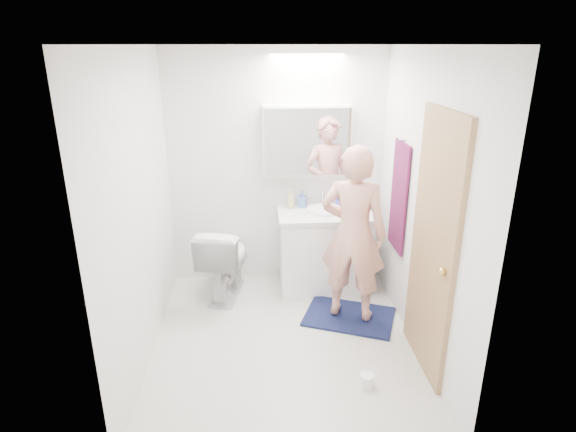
{
  "coord_description": "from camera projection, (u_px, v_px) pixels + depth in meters",
  "views": [
    {
      "loc": [
        -0.2,
        -3.45,
        2.4
      ],
      "look_at": [
        0.05,
        0.25,
        1.05
      ],
      "focal_mm": 29.45,
      "sensor_mm": 36.0,
      "label": 1
    }
  ],
  "objects": [
    {
      "name": "soap_bottle_b",
      "position": [
        302.0,
        199.0,
        4.85
      ],
      "size": [
        0.11,
        0.11,
        0.18
      ],
      "primitive_type": "imported",
      "rotation": [
        0.0,
        0.0,
        -0.37
      ],
      "color": "#5476B5",
      "rests_on": "countertop"
    },
    {
      "name": "wall_right",
      "position": [
        423.0,
        206.0,
        3.73
      ],
      "size": [
        0.0,
        2.5,
        2.5
      ],
      "primitive_type": "plane",
      "rotation": [
        1.57,
        0.0,
        -1.57
      ],
      "color": "white",
      "rests_on": "floor"
    },
    {
      "name": "toothbrush_cup",
      "position": [
        339.0,
        203.0,
        4.87
      ],
      "size": [
        0.12,
        0.12,
        0.08
      ],
      "primitive_type": "imported",
      "rotation": [
        0.0,
        0.0,
        -0.37
      ],
      "color": "#4448CE",
      "rests_on": "countertop"
    },
    {
      "name": "towel",
      "position": [
        399.0,
        197.0,
        4.28
      ],
      "size": [
        0.02,
        0.42,
        1.0
      ],
      "primitive_type": "cube",
      "color": "black",
      "rests_on": "wall_right"
    },
    {
      "name": "vanity_cabinet",
      "position": [
        324.0,
        251.0,
        4.87
      ],
      "size": [
        0.9,
        0.55,
        0.78
      ],
      "primitive_type": "cube",
      "color": "white",
      "rests_on": "floor"
    },
    {
      "name": "faucet",
      "position": [
        323.0,
        198.0,
        4.9
      ],
      "size": [
        0.02,
        0.02,
        0.16
      ],
      "primitive_type": "cylinder",
      "color": "silver",
      "rests_on": "countertop"
    },
    {
      "name": "wall_front",
      "position": [
        298.0,
        287.0,
        2.49
      ],
      "size": [
        2.5,
        0.0,
        2.5
      ],
      "primitive_type": "plane",
      "rotation": [
        -1.57,
        0.0,
        0.0
      ],
      "color": "white",
      "rests_on": "floor"
    },
    {
      "name": "door",
      "position": [
        433.0,
        247.0,
        3.47
      ],
      "size": [
        0.04,
        0.8,
        2.0
      ],
      "primitive_type": "cube",
      "color": "tan",
      "rests_on": "wall_right"
    },
    {
      "name": "countertop",
      "position": [
        325.0,
        214.0,
        4.73
      ],
      "size": [
        0.95,
        0.58,
        0.04
      ],
      "primitive_type": "cube",
      "color": "white",
      "rests_on": "vanity_cabinet"
    },
    {
      "name": "door_knob",
      "position": [
        442.0,
        272.0,
        3.2
      ],
      "size": [
        0.06,
        0.06,
        0.06
      ],
      "primitive_type": "sphere",
      "color": "gold",
      "rests_on": "door"
    },
    {
      "name": "person",
      "position": [
        353.0,
        234.0,
        4.12
      ],
      "size": [
        0.68,
        0.56,
        1.59
      ],
      "primitive_type": "imported",
      "rotation": [
        0.0,
        0.0,
        2.77
      ],
      "color": "tan",
      "rests_on": "bath_rug"
    },
    {
      "name": "ceiling",
      "position": [
        283.0,
        45.0,
        3.25
      ],
      "size": [
        2.5,
        2.5,
        0.0
      ],
      "primitive_type": "plane",
      "rotation": [
        3.14,
        0.0,
        0.0
      ],
      "color": "white",
      "rests_on": "floor"
    },
    {
      "name": "wall_left",
      "position": [
        140.0,
        212.0,
        3.59
      ],
      "size": [
        0.0,
        2.5,
        2.5
      ],
      "primitive_type": "plane",
      "rotation": [
        1.57,
        0.0,
        1.57
      ],
      "color": "white",
      "rests_on": "floor"
    },
    {
      "name": "wall_back",
      "position": [
        277.0,
        169.0,
        4.83
      ],
      "size": [
        2.5,
        0.0,
        2.5
      ],
      "primitive_type": "plane",
      "rotation": [
        1.57,
        0.0,
        0.0
      ],
      "color": "white",
      "rests_on": "floor"
    },
    {
      "name": "bath_rug",
      "position": [
        349.0,
        317.0,
        4.4
      ],
      "size": [
        0.94,
        0.8,
        0.02
      ],
      "primitive_type": "cube",
      "rotation": [
        0.0,
        0.0,
        -0.37
      ],
      "color": "#161C46",
      "rests_on": "floor"
    },
    {
      "name": "soap_bottle_a",
      "position": [
        290.0,
        199.0,
        4.81
      ],
      "size": [
        0.1,
        0.1,
        0.2
      ],
      "primitive_type": "imported",
      "rotation": [
        0.0,
        0.0,
        0.29
      ],
      "color": "#C2BD7D",
      "rests_on": "countertop"
    },
    {
      "name": "medicine_cabinet",
      "position": [
        307.0,
        141.0,
        4.68
      ],
      "size": [
        0.88,
        0.14,
        0.7
      ],
      "primitive_type": "cube",
      "color": "white",
      "rests_on": "wall_back"
    },
    {
      "name": "towel_hook",
      "position": [
        402.0,
        140.0,
        4.1
      ],
      "size": [
        0.07,
        0.02,
        0.02
      ],
      "primitive_type": "cylinder",
      "rotation": [
        0.0,
        1.57,
        0.0
      ],
      "color": "silver",
      "rests_on": "wall_right"
    },
    {
      "name": "floor",
      "position": [
        284.0,
        340.0,
        4.07
      ],
      "size": [
        2.5,
        2.5,
        0.0
      ],
      "primitive_type": "plane",
      "color": "silver",
      "rests_on": "ground"
    },
    {
      "name": "sink_basin",
      "position": [
        325.0,
        210.0,
        4.75
      ],
      "size": [
        0.36,
        0.36,
        0.03
      ],
      "primitive_type": "cylinder",
      "color": "white",
      "rests_on": "countertop"
    },
    {
      "name": "toilet_paper_roll",
      "position": [
        367.0,
        380.0,
        3.51
      ],
      "size": [
        0.11,
        0.11,
        0.1
      ],
      "primitive_type": "cylinder",
      "color": "white",
      "rests_on": "floor"
    },
    {
      "name": "mirror_panel",
      "position": [
        308.0,
        142.0,
        4.61
      ],
      "size": [
        0.84,
        0.01,
        0.66
      ],
      "primitive_type": "cube",
      "color": "silver",
      "rests_on": "medicine_cabinet"
    },
    {
      "name": "toilet",
      "position": [
        225.0,
        260.0,
        4.7
      ],
      "size": [
        0.56,
        0.81,
        0.76
      ],
      "primitive_type": "imported",
      "rotation": [
        0.0,
        0.0,
        2.94
      ],
      "color": "white",
      "rests_on": "floor"
    }
  ]
}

